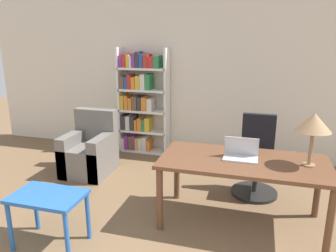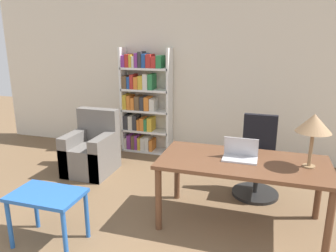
{
  "view_description": "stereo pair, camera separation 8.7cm",
  "coord_description": "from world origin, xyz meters",
  "px_view_note": "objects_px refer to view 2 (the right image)",
  "views": [
    {
      "loc": [
        0.89,
        -0.86,
        2.01
      ],
      "look_at": [
        -0.11,
        2.65,
        0.99
      ],
      "focal_mm": 35.0,
      "sensor_mm": 36.0,
      "label": 1
    },
    {
      "loc": [
        0.98,
        -0.84,
        2.01
      ],
      "look_at": [
        -0.11,
        2.65,
        0.99
      ],
      "focal_mm": 35.0,
      "sensor_mm": 36.0,
      "label": 2
    }
  ],
  "objects_px": {
    "laptop": "(240,155)",
    "bookshelf": "(142,103)",
    "table_lamp": "(314,124)",
    "armchair": "(92,152)",
    "side_table_blue": "(47,201)",
    "office_chair": "(257,162)",
    "desk": "(243,169)"
  },
  "relations": [
    {
      "from": "laptop",
      "to": "bookshelf",
      "type": "bearing_deg",
      "value": 134.75
    },
    {
      "from": "table_lamp",
      "to": "armchair",
      "type": "bearing_deg",
      "value": 165.1
    },
    {
      "from": "laptop",
      "to": "armchair",
      "type": "distance_m",
      "value": 2.41
    },
    {
      "from": "side_table_blue",
      "to": "office_chair",
      "type": "bearing_deg",
      "value": 41.98
    },
    {
      "from": "bookshelf",
      "to": "table_lamp",
      "type": "bearing_deg",
      "value": -36.57
    },
    {
      "from": "office_chair",
      "to": "armchair",
      "type": "xyz_separation_m",
      "value": [
        -2.41,
        -0.01,
        -0.13
      ]
    },
    {
      "from": "table_lamp",
      "to": "bookshelf",
      "type": "xyz_separation_m",
      "value": [
        -2.51,
        1.86,
        -0.31
      ]
    },
    {
      "from": "desk",
      "to": "office_chair",
      "type": "xyz_separation_m",
      "value": [
        0.13,
        0.81,
        -0.22
      ]
    },
    {
      "from": "laptop",
      "to": "side_table_blue",
      "type": "xyz_separation_m",
      "value": [
        -1.74,
        -0.94,
        -0.34
      ]
    },
    {
      "from": "desk",
      "to": "table_lamp",
      "type": "bearing_deg",
      "value": 2.2
    },
    {
      "from": "bookshelf",
      "to": "desk",
      "type": "bearing_deg",
      "value": -45.24
    },
    {
      "from": "desk",
      "to": "office_chair",
      "type": "height_order",
      "value": "office_chair"
    },
    {
      "from": "side_table_blue",
      "to": "armchair",
      "type": "bearing_deg",
      "value": 106.38
    },
    {
      "from": "desk",
      "to": "laptop",
      "type": "xyz_separation_m",
      "value": [
        -0.04,
        0.04,
        0.14
      ]
    },
    {
      "from": "laptop",
      "to": "office_chair",
      "type": "xyz_separation_m",
      "value": [
        0.17,
        0.77,
        -0.36
      ]
    },
    {
      "from": "desk",
      "to": "side_table_blue",
      "type": "relative_size",
      "value": 2.56
    },
    {
      "from": "desk",
      "to": "armchair",
      "type": "xyz_separation_m",
      "value": [
        -2.27,
        0.8,
        -0.34
      ]
    },
    {
      "from": "desk",
      "to": "table_lamp",
      "type": "distance_m",
      "value": 0.83
    },
    {
      "from": "laptop",
      "to": "bookshelf",
      "type": "xyz_separation_m",
      "value": [
        -1.84,
        1.85,
        0.09
      ]
    },
    {
      "from": "table_lamp",
      "to": "office_chair",
      "type": "relative_size",
      "value": 0.52
    },
    {
      "from": "laptop",
      "to": "side_table_blue",
      "type": "height_order",
      "value": "laptop"
    },
    {
      "from": "side_table_blue",
      "to": "table_lamp",
      "type": "bearing_deg",
      "value": 21.11
    },
    {
      "from": "table_lamp",
      "to": "side_table_blue",
      "type": "height_order",
      "value": "table_lamp"
    },
    {
      "from": "desk",
      "to": "office_chair",
      "type": "distance_m",
      "value": 0.85
    },
    {
      "from": "office_chair",
      "to": "bookshelf",
      "type": "xyz_separation_m",
      "value": [
        -2.0,
        1.08,
        0.44
      ]
    },
    {
      "from": "office_chair",
      "to": "side_table_blue",
      "type": "distance_m",
      "value": 2.56
    },
    {
      "from": "desk",
      "to": "bookshelf",
      "type": "relative_size",
      "value": 0.97
    },
    {
      "from": "desk",
      "to": "side_table_blue",
      "type": "height_order",
      "value": "desk"
    },
    {
      "from": "table_lamp",
      "to": "desk",
      "type": "bearing_deg",
      "value": -177.8
    },
    {
      "from": "desk",
      "to": "office_chair",
      "type": "bearing_deg",
      "value": 80.69
    },
    {
      "from": "table_lamp",
      "to": "bookshelf",
      "type": "height_order",
      "value": "bookshelf"
    },
    {
      "from": "table_lamp",
      "to": "armchair",
      "type": "height_order",
      "value": "table_lamp"
    }
  ]
}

